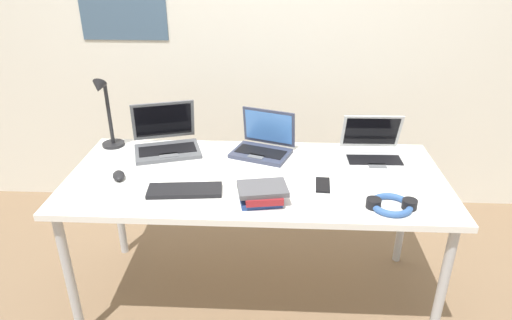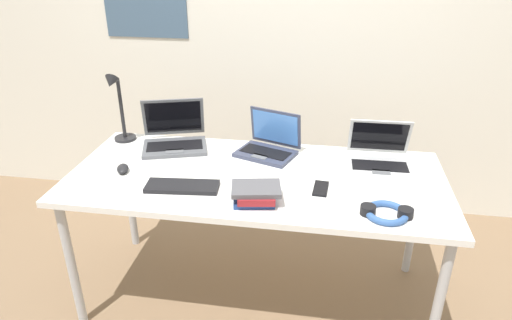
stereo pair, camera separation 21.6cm
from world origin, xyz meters
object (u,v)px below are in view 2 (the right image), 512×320
(external_keyboard, at_px, (182,186))
(cell_phone, at_px, (321,188))
(computer_mouse, at_px, (123,169))
(laptop_front_left, at_px, (379,158))
(laptop_front_right, at_px, (269,145))
(desk_lamp, at_px, (118,108))
(headphones, at_px, (386,212))
(laptop_mid_desk, at_px, (174,138))
(book_stack, at_px, (256,194))

(external_keyboard, height_order, cell_phone, external_keyboard)
(external_keyboard, relative_size, computer_mouse, 3.44)
(laptop_front_left, distance_m, cell_phone, 0.40)
(laptop_front_right, bearing_deg, external_keyboard, -127.47)
(laptop_front_left, relative_size, computer_mouse, 3.23)
(laptop_front_right, height_order, cell_phone, laptop_front_right)
(desk_lamp, distance_m, headphones, 1.50)
(computer_mouse, bearing_deg, laptop_front_right, 3.82)
(laptop_mid_desk, distance_m, headphones, 1.21)
(laptop_front_left, bearing_deg, external_keyboard, -157.26)
(book_stack, bearing_deg, cell_phone, 28.92)
(desk_lamp, relative_size, external_keyboard, 1.21)
(desk_lamp, bearing_deg, laptop_front_right, -1.40)
(laptop_front_right, relative_size, laptop_mid_desk, 0.86)
(cell_phone, bearing_deg, laptop_front_right, 133.38)
(laptop_front_left, xyz_separation_m, cell_phone, (-0.28, -0.29, -0.04))
(cell_phone, bearing_deg, laptop_mid_desk, 159.83)
(external_keyboard, bearing_deg, laptop_front_left, 17.29)
(computer_mouse, relative_size, book_stack, 0.41)
(desk_lamp, xyz_separation_m, external_keyboard, (0.49, -0.46, -0.19))
(desk_lamp, xyz_separation_m, headphones, (1.38, -0.55, -0.18))
(desk_lamp, height_order, book_stack, desk_lamp)
(laptop_front_right, xyz_separation_m, headphones, (0.56, -0.53, -0.03))
(computer_mouse, bearing_deg, headphones, -31.25)
(desk_lamp, distance_m, cell_phone, 1.19)
(computer_mouse, bearing_deg, cell_phone, -23.40)
(external_keyboard, distance_m, book_stack, 0.35)
(cell_phone, bearing_deg, desk_lamp, 165.63)
(laptop_front_right, relative_size, computer_mouse, 3.66)
(desk_lamp, xyz_separation_m, laptop_front_left, (1.39, -0.08, -0.15))
(laptop_front_left, bearing_deg, laptop_mid_desk, 176.10)
(laptop_front_left, bearing_deg, cell_phone, -134.06)
(laptop_front_left, bearing_deg, desk_lamp, 176.65)
(computer_mouse, bearing_deg, desk_lamp, 91.89)
(laptop_front_right, xyz_separation_m, laptop_front_left, (0.56, -0.06, -0.00))
(laptop_front_right, bearing_deg, laptop_mid_desk, 178.60)
(external_keyboard, xyz_separation_m, headphones, (0.90, -0.09, 0.01))
(headphones, xyz_separation_m, book_stack, (-0.55, 0.03, 0.02))
(laptop_mid_desk, xyz_separation_m, cell_phone, (0.81, -0.36, -0.04))
(headphones, relative_size, book_stack, 0.92)
(external_keyboard, distance_m, cell_phone, 0.63)
(laptop_mid_desk, xyz_separation_m, external_keyboard, (0.18, -0.45, -0.04))
(laptop_front_right, xyz_separation_m, book_stack, (0.01, -0.50, -0.01))
(laptop_front_right, relative_size, external_keyboard, 1.07)
(headphones, bearing_deg, computer_mouse, 170.79)
(book_stack, bearing_deg, laptop_mid_desk, 136.04)
(book_stack, bearing_deg, laptop_front_right, 91.37)
(laptop_front_right, xyz_separation_m, computer_mouse, (-0.67, -0.33, -0.03))
(computer_mouse, relative_size, cell_phone, 0.71)
(laptop_mid_desk, relative_size, book_stack, 1.76)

